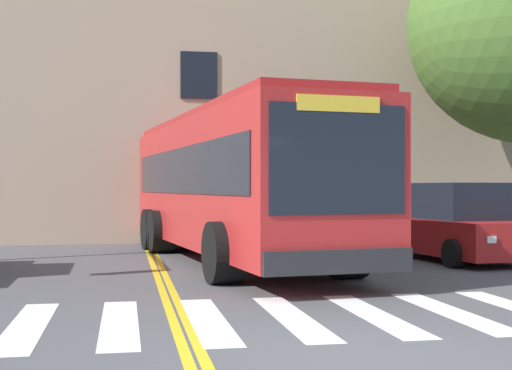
# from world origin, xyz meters

# --- Properties ---
(ground_plane) EXTENTS (120.00, 120.00, 0.00)m
(ground_plane) POSITION_xyz_m (0.00, 0.00, 0.00)
(ground_plane) COLOR #4C4C4F
(crosswalk) EXTENTS (11.29, 3.26, 0.01)m
(crosswalk) POSITION_xyz_m (-0.32, 2.18, 0.00)
(crosswalk) COLOR white
(crosswalk) RESTS_ON ground
(lane_line_yellow_inner) EXTENTS (0.12, 36.00, 0.01)m
(lane_line_yellow_inner) POSITION_xyz_m (-1.83, 16.18, 0.00)
(lane_line_yellow_inner) COLOR gold
(lane_line_yellow_inner) RESTS_ON ground
(lane_line_yellow_outer) EXTENTS (0.12, 36.00, 0.01)m
(lane_line_yellow_outer) POSITION_xyz_m (-1.67, 16.18, 0.00)
(lane_line_yellow_outer) COLOR gold
(lane_line_yellow_outer) RESTS_ON ground
(city_bus) EXTENTS (3.92, 11.67, 3.28)m
(city_bus) POSITION_xyz_m (-0.05, 9.11, 1.76)
(city_bus) COLOR #B22323
(city_bus) RESTS_ON ground
(car_red_far_lane) EXTENTS (2.28, 4.19, 1.76)m
(car_red_far_lane) POSITION_xyz_m (4.97, 8.31, 0.81)
(car_red_far_lane) COLOR #AD1E1E
(car_red_far_lane) RESTS_ON ground
(car_teal_behind_bus) EXTENTS (2.41, 4.29, 1.93)m
(car_teal_behind_bus) POSITION_xyz_m (0.75, 19.84, 0.88)
(car_teal_behind_bus) COLOR #236B70
(car_teal_behind_bus) RESTS_ON ground
(building_facade) EXTENTS (32.69, 10.04, 9.48)m
(building_facade) POSITION_xyz_m (-0.24, 19.52, 4.74)
(building_facade) COLOR tan
(building_facade) RESTS_ON ground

